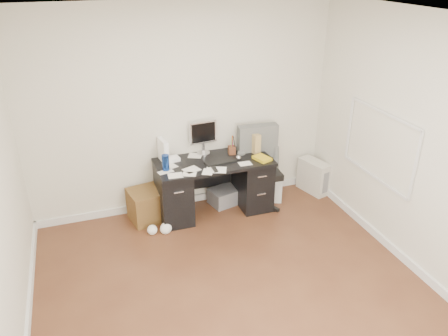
# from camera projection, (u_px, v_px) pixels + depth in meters

# --- Properties ---
(ground) EXTENTS (4.00, 4.00, 0.00)m
(ground) POSITION_uv_depth(u_px,v_px,m) (236.00, 295.00, 4.47)
(ground) COLOR #4B2718
(ground) RESTS_ON ground
(room_shell) EXTENTS (4.02, 4.02, 2.71)m
(room_shell) POSITION_uv_depth(u_px,v_px,m) (241.00, 145.00, 3.78)
(room_shell) COLOR beige
(room_shell) RESTS_ON ground
(desk) EXTENTS (1.50, 0.70, 0.75)m
(desk) POSITION_uv_depth(u_px,v_px,m) (214.00, 185.00, 5.78)
(desk) COLOR black
(desk) RESTS_ON ground
(loose_papers) EXTENTS (1.10, 0.60, 0.00)m
(loose_papers) POSITION_uv_depth(u_px,v_px,m) (200.00, 165.00, 5.53)
(loose_papers) COLOR white
(loose_papers) RESTS_ON desk
(lcd_monitor) EXTENTS (0.39, 0.24, 0.47)m
(lcd_monitor) POSITION_uv_depth(u_px,v_px,m) (203.00, 137.00, 5.73)
(lcd_monitor) COLOR silver
(lcd_monitor) RESTS_ON desk
(keyboard) EXTENTS (0.41, 0.18, 0.02)m
(keyboard) POSITION_uv_depth(u_px,v_px,m) (220.00, 162.00, 5.58)
(keyboard) COLOR black
(keyboard) RESTS_ON desk
(computer_mouse) EXTENTS (0.09, 0.09, 0.07)m
(computer_mouse) POSITION_uv_depth(u_px,v_px,m) (238.00, 158.00, 5.64)
(computer_mouse) COLOR silver
(computer_mouse) RESTS_ON desk
(travel_mug) EXTENTS (0.09, 0.09, 0.20)m
(travel_mug) POSITION_uv_depth(u_px,v_px,m) (166.00, 163.00, 5.34)
(travel_mug) COLOR navy
(travel_mug) RESTS_ON desk
(white_binder) EXTENTS (0.16, 0.27, 0.30)m
(white_binder) POSITION_uv_depth(u_px,v_px,m) (163.00, 151.00, 5.55)
(white_binder) COLOR white
(white_binder) RESTS_ON desk
(magazine_file) EXTENTS (0.15, 0.25, 0.27)m
(magazine_file) POSITION_uv_depth(u_px,v_px,m) (254.00, 142.00, 5.84)
(magazine_file) COLOR #9C7E4B
(magazine_file) RESTS_ON desk
(pen_cup) EXTENTS (0.12, 0.12, 0.26)m
(pen_cup) POSITION_uv_depth(u_px,v_px,m) (232.00, 145.00, 5.77)
(pen_cup) COLOR #5B2D1A
(pen_cup) RESTS_ON desk
(yellow_book) EXTENTS (0.23, 0.26, 0.04)m
(yellow_book) POSITION_uv_depth(u_px,v_px,m) (262.00, 158.00, 5.66)
(yellow_book) COLOR gold
(yellow_book) RESTS_ON desk
(paper_remote) EXTENTS (0.30, 0.28, 0.02)m
(paper_remote) POSITION_uv_depth(u_px,v_px,m) (216.00, 169.00, 5.39)
(paper_remote) COLOR white
(paper_remote) RESTS_ON desk
(office_chair) EXTENTS (0.67, 0.67, 1.11)m
(office_chair) POSITION_uv_depth(u_px,v_px,m) (261.00, 168.00, 5.88)
(office_chair) COLOR #4B4D4B
(office_chair) RESTS_ON ground
(pc_tower) EXTENTS (0.33, 0.52, 0.48)m
(pc_tower) POSITION_uv_depth(u_px,v_px,m) (314.00, 176.00, 6.36)
(pc_tower) COLOR beige
(pc_tower) RESTS_ON ground
(shopping_bag) EXTENTS (0.32, 0.28, 0.36)m
(shopping_bag) POSITION_uv_depth(u_px,v_px,m) (272.00, 190.00, 6.12)
(shopping_bag) COLOR white
(shopping_bag) RESTS_ON ground
(wicker_basket) EXTENTS (0.49, 0.49, 0.42)m
(wicker_basket) POSITION_uv_depth(u_px,v_px,m) (147.00, 205.00, 5.68)
(wicker_basket) COLOR #4F3917
(wicker_basket) RESTS_ON ground
(desk_printer) EXTENTS (0.44, 0.40, 0.22)m
(desk_printer) POSITION_uv_depth(u_px,v_px,m) (224.00, 196.00, 6.09)
(desk_printer) COLOR slate
(desk_printer) RESTS_ON ground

